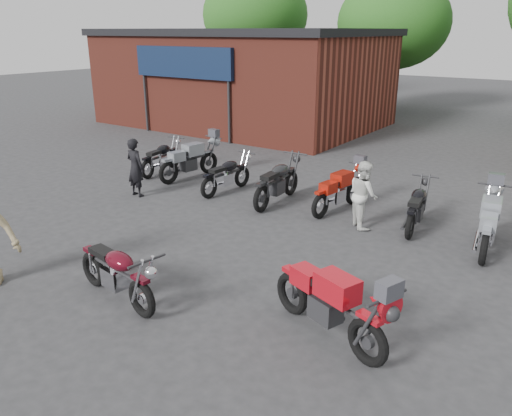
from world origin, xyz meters
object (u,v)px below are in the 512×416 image
Objects in this scene: person_light at (363,194)px; row_bike_4 at (339,188)px; sportbike at (330,299)px; helmet at (125,262)px; row_bike_0 at (161,156)px; row_bike_3 at (278,179)px; row_bike_2 at (227,173)px; row_bike_1 at (190,158)px; person_dark at (135,167)px; row_bike_6 at (489,220)px; row_bike_5 at (417,204)px; vintage_motorcycle at (116,269)px.

person_light is 1.13m from row_bike_4.
sportbike is 4.18m from helmet.
sportbike is 1.15× the size of row_bike_0.
row_bike_3 is at bearing 86.57° from helmet.
helmet is at bearing -160.76° from row_bike_2.
row_bike_1 is 3.38m from row_bike_3.
person_dark is at bearing -161.28° from row_bike_0.
row_bike_3 is 1.01× the size of row_bike_6.
row_bike_6 is (2.57, 0.29, -0.14)m from person_light.
row_bike_5 is (3.48, 0.32, -0.07)m from row_bike_3.
row_bike_0 is 6.03m from row_bike_4.
row_bike_3 is at bearing -103.72° from row_bike_0.
sportbike is 1.10× the size of row_bike_4.
row_bike_4 is 0.92× the size of row_bike_6.
sportbike is 1.01× the size of row_bike_6.
person_light is at bearing 112.02° from row_bike_5.
row_bike_1 is 1.79m from row_bike_2.
row_bike_4 is 1.02× the size of row_bike_5.
person_light is at bearing -117.82° from row_bike_4.
person_light is 0.71× the size of row_bike_1.
person_dark is at bearing 93.06° from row_bike_6.
row_bike_1 is (1.13, 0.08, 0.08)m from row_bike_0.
row_bike_1 is at bearing 120.48° from helmet.
vintage_motorcycle is 7.22m from row_bike_6.
vintage_motorcycle is 1.08× the size of row_bike_2.
person_dark is 0.79× the size of row_bike_4.
row_bike_6 reaches higher than row_bike_0.
helmet is at bearing -142.29° from row_bike_1.
row_bike_3 is (4.48, -0.32, 0.08)m from row_bike_0.
row_bike_6 is at bearing -166.08° from person_dark.
row_bike_2 is at bearing 119.88° from vintage_motorcycle.
row_bike_0 is 2.88m from row_bike_2.
row_bike_0 is at bearing 79.89° from row_bike_6.
helmet is 0.14× the size of row_bike_4.
row_bike_1 is at bearing 97.15° from row_bike_4.
row_bike_5 is 0.90× the size of row_bike_6.
row_bike_1 is at bearing 164.80° from sportbike.
helmet is (-0.86, 0.87, -0.45)m from vintage_motorcycle.
row_bike_6 is (6.65, 0.04, 0.08)m from row_bike_2.
row_bike_3 is (-0.57, 5.69, 0.04)m from vintage_motorcycle.
row_bike_1 is 1.00× the size of row_bike_3.
row_bike_6 is (4.45, 5.69, 0.04)m from vintage_motorcycle.
row_bike_4 reaches higher than row_bike_2.
person_dark is (-3.98, 4.01, 0.20)m from vintage_motorcycle.
row_bike_3 reaches higher than vintage_motorcycle.
row_bike_0 is 0.87× the size of row_bike_3.
row_bike_1 is 1.15× the size of row_bike_2.
vintage_motorcycle is 7.24m from row_bike_1.
person_dark is 0.84× the size of row_bike_2.
vintage_motorcycle reaches higher than helmet.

